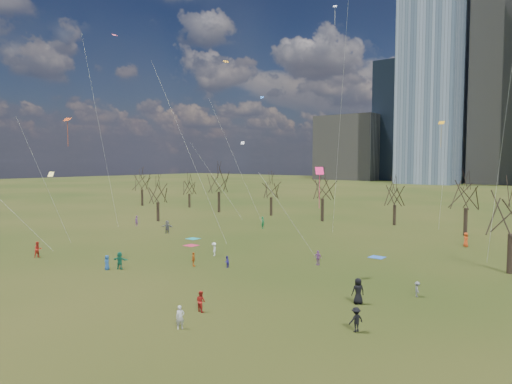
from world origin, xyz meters
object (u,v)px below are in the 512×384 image
Objects in this scene: person_0 at (107,262)px; person_1 at (180,317)px; blanket_teal at (193,239)px; blanket_navy at (377,257)px; blanket_crimson at (191,245)px; person_2 at (38,250)px; person_4 at (194,259)px.

person_0 is 18.60m from person_1.
blanket_teal and blanket_navy have the same top height.
person_1 reaches higher than blanket_crimson.
person_1 is at bearing -92.21° from blanket_navy.
person_2 is (-28.43, 4.94, 0.15)m from person_1.
blanket_crimson is at bearing 121.30° from person_0.
blanket_navy is 28.71m from person_0.
person_4 reaches higher than blanket_navy.
blanket_teal is at bearing 76.97° from person_1.
blanket_crimson is (-21.39, -7.81, 0.00)m from blanket_navy.
person_0 is 0.97× the size of person_1.
person_4 reaches higher than blanket_teal.
blanket_teal is 16.54m from person_4.
person_2 reaches higher than person_4.
person_2 reaches higher than blanket_teal.
person_1 reaches higher than blanket_teal.
person_1 is (20.30, -20.43, 0.74)m from blanket_crimson.
person_1 is 28.86m from person_2.
person_1 is (17.48, -6.36, 0.03)m from person_0.
blanket_navy is 0.89× the size of person_2.
blanket_crimson is 1.10× the size of person_0.
person_0 reaches higher than blanket_navy.
person_1 is at bearing 170.61° from person_4.
person_2 is at bearing -141.71° from blanket_navy.
person_2 is at bearing 112.48° from person_1.
person_1 is 0.84× the size of person_2.
person_4 is (16.59, 7.70, -0.18)m from person_2.
blanket_navy is at bearing 9.52° from blanket_teal.
person_0 reaches higher than blanket_teal.
person_0 reaches higher than blanket_crimson.
person_2 is at bearing -103.68° from blanket_teal.
blanket_teal is at bearing 133.65° from blanket_crimson.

